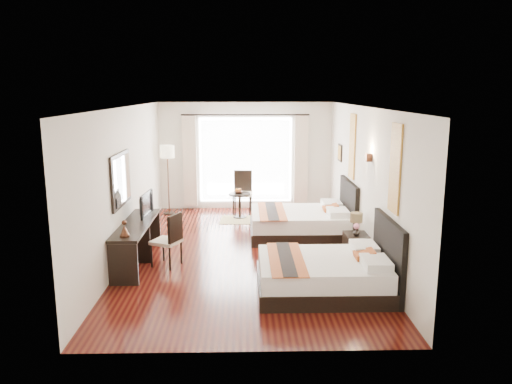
{
  "coord_description": "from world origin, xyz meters",
  "views": [
    {
      "loc": [
        -0.03,
        -9.27,
        3.11
      ],
      "look_at": [
        0.19,
        0.16,
        1.17
      ],
      "focal_mm": 35.0,
      "sensor_mm": 36.0,
      "label": 1
    }
  ],
  "objects_px": {
    "table_lamp": "(356,219)",
    "vase": "(356,232)",
    "window_chair": "(243,200)",
    "console_desk": "(137,243)",
    "desk_chair": "(167,250)",
    "floor_lamp": "(167,156)",
    "side_table": "(240,206)",
    "fruit_bowl": "(238,192)",
    "nightstand": "(356,247)",
    "bed_near": "(328,273)",
    "bed_far": "(303,222)",
    "television": "(143,204)"
  },
  "relations": [
    {
      "from": "bed_far",
      "to": "fruit_bowl",
      "type": "relative_size",
      "value": 9.69
    },
    {
      "from": "vase",
      "to": "floor_lamp",
      "type": "height_order",
      "value": "floor_lamp"
    },
    {
      "from": "vase",
      "to": "window_chair",
      "type": "height_order",
      "value": "window_chair"
    },
    {
      "from": "console_desk",
      "to": "desk_chair",
      "type": "height_order",
      "value": "desk_chair"
    },
    {
      "from": "fruit_bowl",
      "to": "window_chair",
      "type": "distance_m",
      "value": 0.64
    },
    {
      "from": "bed_far",
      "to": "side_table",
      "type": "xyz_separation_m",
      "value": [
        -1.39,
        1.62,
        -0.0
      ]
    },
    {
      "from": "table_lamp",
      "to": "bed_far",
      "type": "bearing_deg",
      "value": 119.64
    },
    {
      "from": "bed_near",
      "to": "console_desk",
      "type": "relative_size",
      "value": 0.94
    },
    {
      "from": "nightstand",
      "to": "television",
      "type": "height_order",
      "value": "television"
    },
    {
      "from": "bed_near",
      "to": "television",
      "type": "height_order",
      "value": "television"
    },
    {
      "from": "vase",
      "to": "desk_chair",
      "type": "xyz_separation_m",
      "value": [
        -3.42,
        -0.12,
        -0.27
      ]
    },
    {
      "from": "television",
      "to": "floor_lamp",
      "type": "xyz_separation_m",
      "value": [
        0.02,
        3.11,
        0.51
      ]
    },
    {
      "from": "side_table",
      "to": "fruit_bowl",
      "type": "height_order",
      "value": "fruit_bowl"
    },
    {
      "from": "side_table",
      "to": "fruit_bowl",
      "type": "distance_m",
      "value": 0.34
    },
    {
      "from": "bed_far",
      "to": "fruit_bowl",
      "type": "height_order",
      "value": "bed_far"
    },
    {
      "from": "desk_chair",
      "to": "nightstand",
      "type": "bearing_deg",
      "value": -151.58
    },
    {
      "from": "television",
      "to": "window_chair",
      "type": "distance_m",
      "value": 3.81
    },
    {
      "from": "table_lamp",
      "to": "vase",
      "type": "relative_size",
      "value": 2.94
    },
    {
      "from": "bed_near",
      "to": "console_desk",
      "type": "height_order",
      "value": "bed_near"
    },
    {
      "from": "television",
      "to": "fruit_bowl",
      "type": "bearing_deg",
      "value": -29.03
    },
    {
      "from": "television",
      "to": "floor_lamp",
      "type": "relative_size",
      "value": 0.44
    },
    {
      "from": "nightstand",
      "to": "desk_chair",
      "type": "height_order",
      "value": "desk_chair"
    },
    {
      "from": "table_lamp",
      "to": "vase",
      "type": "height_order",
      "value": "table_lamp"
    },
    {
      "from": "vase",
      "to": "fruit_bowl",
      "type": "xyz_separation_m",
      "value": [
        -2.19,
        3.27,
        0.08
      ]
    },
    {
      "from": "window_chair",
      "to": "television",
      "type": "bearing_deg",
      "value": -25.32
    },
    {
      "from": "nightstand",
      "to": "table_lamp",
      "type": "height_order",
      "value": "table_lamp"
    },
    {
      "from": "side_table",
      "to": "bed_far",
      "type": "bearing_deg",
      "value": -49.47
    },
    {
      "from": "table_lamp",
      "to": "bed_near",
      "type": "bearing_deg",
      "value": -115.96
    },
    {
      "from": "bed_far",
      "to": "window_chair",
      "type": "bearing_deg",
      "value": 121.36
    },
    {
      "from": "side_table",
      "to": "fruit_bowl",
      "type": "xyz_separation_m",
      "value": [
        -0.04,
        -0.01,
        0.34
      ]
    },
    {
      "from": "floor_lamp",
      "to": "fruit_bowl",
      "type": "height_order",
      "value": "floor_lamp"
    },
    {
      "from": "nightstand",
      "to": "television",
      "type": "xyz_separation_m",
      "value": [
        -4.0,
        0.47,
        0.73
      ]
    },
    {
      "from": "floor_lamp",
      "to": "window_chair",
      "type": "distance_m",
      "value": 2.2
    },
    {
      "from": "table_lamp",
      "to": "side_table",
      "type": "bearing_deg",
      "value": 125.79
    },
    {
      "from": "table_lamp",
      "to": "television",
      "type": "distance_m",
      "value": 4.04
    },
    {
      "from": "vase",
      "to": "console_desk",
      "type": "xyz_separation_m",
      "value": [
        -3.99,
        0.03,
        -0.18
      ]
    },
    {
      "from": "table_lamp",
      "to": "console_desk",
      "type": "xyz_separation_m",
      "value": [
        -4.04,
        -0.2,
        -0.37
      ]
    },
    {
      "from": "bed_near",
      "to": "fruit_bowl",
      "type": "xyz_separation_m",
      "value": [
        -1.46,
        4.64,
        0.34
      ]
    },
    {
      "from": "bed_near",
      "to": "bed_far",
      "type": "xyz_separation_m",
      "value": [
        -0.04,
        3.02,
        0.01
      ]
    },
    {
      "from": "vase",
      "to": "side_table",
      "type": "distance_m",
      "value": 3.93
    },
    {
      "from": "nightstand",
      "to": "floor_lamp",
      "type": "xyz_separation_m",
      "value": [
        -3.98,
        3.58,
        1.24
      ]
    },
    {
      "from": "television",
      "to": "window_chair",
      "type": "bearing_deg",
      "value": -25.69
    },
    {
      "from": "fruit_bowl",
      "to": "side_table",
      "type": "bearing_deg",
      "value": 11.04
    },
    {
      "from": "desk_chair",
      "to": "side_table",
      "type": "bearing_deg",
      "value": -85.84
    },
    {
      "from": "nightstand",
      "to": "vase",
      "type": "xyz_separation_m",
      "value": [
        -0.03,
        -0.11,
        0.32
      ]
    },
    {
      "from": "bed_near",
      "to": "bed_far",
      "type": "bearing_deg",
      "value": 90.69
    },
    {
      "from": "side_table",
      "to": "bed_near",
      "type": "bearing_deg",
      "value": -72.97
    },
    {
      "from": "console_desk",
      "to": "floor_lamp",
      "type": "bearing_deg",
      "value": 89.37
    },
    {
      "from": "bed_near",
      "to": "bed_far",
      "type": "height_order",
      "value": "bed_far"
    },
    {
      "from": "bed_far",
      "to": "table_lamp",
      "type": "distance_m",
      "value": 1.7
    }
  ]
}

